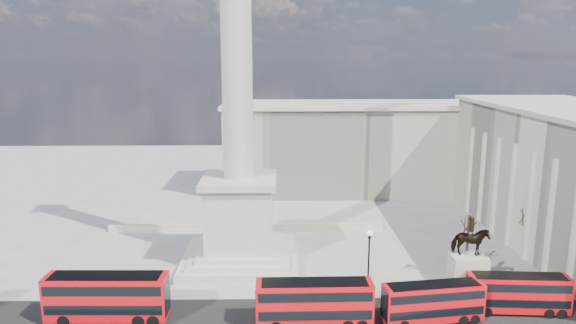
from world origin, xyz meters
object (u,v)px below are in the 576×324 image
Objects in this scene: pedestrian_crossing at (371,294)px; red_bus_b at (315,302)px; pedestrian_walking at (472,289)px; pedestrian_standing at (470,295)px; nelsons_column at (239,160)px; red_bus_c at (433,302)px; victorian_lamp at (369,257)px; red_bus_a at (108,297)px; red_bus_d at (519,293)px; equestrian_statue at (468,271)px.

red_bus_b is at bearing 103.58° from pedestrian_crossing.
red_bus_b is 18.02m from pedestrian_walking.
pedestrian_crossing reaches higher than pedestrian_walking.
pedestrian_crossing is at bearing -29.98° from pedestrian_standing.
red_bus_c is (19.68, -15.52, -10.85)m from nelsons_column.
victorian_lamp is (14.38, -9.66, -8.62)m from nelsons_column.
red_bus_c reaches higher than pedestrian_crossing.
red_bus_c is at bearing -155.90° from pedestrian_walking.
nelsons_column is 27.07× the size of pedestrian_crossing.
red_bus_a is at bearing -128.49° from nelsons_column.
nelsons_column reaches higher than red_bus_c.
nelsons_column reaches higher than pedestrian_walking.
nelsons_column is 29.95m from pedestrian_standing.
pedestrian_walking reaches higher than pedestrian_standing.
nelsons_column is at bearing -54.36° from pedestrian_standing.
red_bus_b is 17.25m from pedestrian_standing.
nelsons_column is 21.47m from red_bus_a.
pedestrian_walking is (17.09, 5.50, -1.45)m from red_bus_b.
red_bus_b reaches higher than red_bus_d.
pedestrian_crossing is (-5.30, 4.10, -1.15)m from red_bus_c.
pedestrian_standing is 10.46m from pedestrian_crossing.
pedestrian_crossing is at bearing -89.93° from victorian_lamp.
nelsons_column reaches higher than red_bus_a.
red_bus_b is at bearing 174.41° from red_bus_c.
pedestrian_crossing is (14.38, -11.41, -12.00)m from nelsons_column.
red_bus_d is 5.39× the size of pedestrian_crossing.
nelsons_column is at bearing 139.87° from pedestrian_walking.
red_bus_a is 7.74× the size of pedestrian_standing.
pedestrian_crossing is at bearing 167.31° from pedestrian_walking.
red_bus_d is 6.59× the size of pedestrian_standing.
red_bus_c is 1.00× the size of red_bus_d.
pedestrian_walking is at bearing -107.88° from pedestrian_crossing.
equestrian_statue is at bearing 34.69° from red_bus_c.
victorian_lamp is at bearing -39.48° from pedestrian_standing.
red_bus_d is at bearing -25.71° from nelsons_column.
equestrian_statue is (-4.17, 2.75, 1.18)m from red_bus_d.
victorian_lamp reaches higher than red_bus_d.
red_bus_a is 19.96m from red_bus_b.
red_bus_b is 11.44m from red_bus_c.
nelsons_column is at bearing 28.65° from pedestrian_crossing.
pedestrian_standing is at bearing -9.96° from victorian_lamp.
nelsons_column reaches higher than pedestrian_crossing.
red_bus_c is at bearing -150.67° from pedestrian_crossing.
nelsons_column is at bearing 158.22° from red_bus_d.
pedestrian_standing is (16.59, 4.45, -1.59)m from red_bus_b.
equestrian_statue is 10.43m from pedestrian_crossing.
nelsons_column is at bearing 116.58° from red_bus_b.
pedestrian_walking is (5.66, 5.07, -1.18)m from red_bus_c.
pedestrian_crossing is (-10.96, -0.97, 0.03)m from pedestrian_walking.
red_bus_b is (8.25, -15.95, -10.57)m from nelsons_column.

